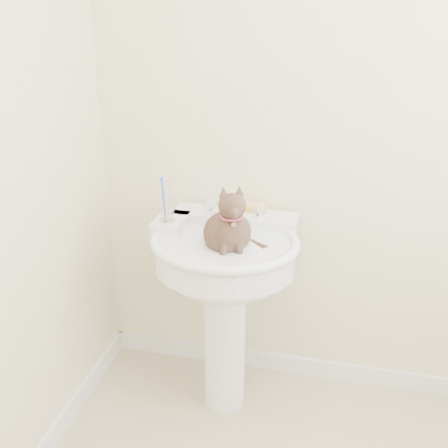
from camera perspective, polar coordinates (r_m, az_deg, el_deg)
The scene contains 7 objects.
wall_back at distance 2.32m, azimuth 13.21°, elevation 10.08°, with size 2.20×0.00×2.50m, color #F1E5BC, non-canonical shape.
baseboard_back at distance 2.83m, azimuth 10.93°, elevation -14.37°, with size 2.20×0.02×0.09m, color white.
pedestal_sink at distance 2.30m, azimuth 0.02°, elevation -4.87°, with size 0.62×0.61×0.85m.
faucet at distance 2.34m, azimuth 0.95°, elevation 1.69°, with size 0.28×0.12×0.14m.
soap_bar at distance 2.42m, azimuth 3.29°, elevation 1.67°, with size 0.09×0.06×0.03m, color gold.
toothbrush_cup at distance 2.31m, azimuth -5.83°, elevation 1.38°, with size 0.07×0.07×0.19m.
cat at distance 2.16m, azimuth 0.39°, elevation -0.49°, with size 0.21×0.26×0.38m.
Camera 1 is at (0.01, -1.17, 1.76)m, focal length 45.00 mm.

